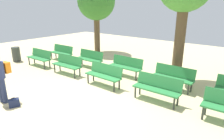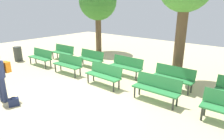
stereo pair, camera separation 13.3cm
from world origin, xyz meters
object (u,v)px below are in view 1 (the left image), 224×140
(bench_r0_c1, at_px, (68,64))
(visitor_with_backpack, at_px, (1,76))
(bench_r1_c1, at_px, (90,58))
(trash_bin, at_px, (16,54))
(bench_r0_c2, at_px, (104,74))
(bench_r0_c3, at_px, (157,87))
(bench_r1_c0, at_px, (62,52))
(bench_r1_c2, at_px, (126,65))
(handbag, at_px, (14,103))
(bench_r1_c3, at_px, (173,76))
(bench_r0_c0, at_px, (40,57))
(tree_0, at_px, (96,2))

(bench_r0_c1, height_order, visitor_with_backpack, visitor_with_backpack)
(bench_r1_c1, xyz_separation_m, trash_bin, (-4.13, -1.87, -0.09))
(bench_r0_c2, xyz_separation_m, bench_r1_c1, (-2.26, 1.44, 0.00))
(bench_r0_c3, bearing_deg, bench_r1_c0, 167.91)
(bench_r1_c2, bearing_deg, handbag, -103.22)
(bench_r0_c3, distance_m, trash_bin, 8.67)
(bench_r1_c2, bearing_deg, trash_bin, -163.16)
(bench_r0_c1, xyz_separation_m, bench_r1_c2, (2.29, 1.51, 0.00))
(bench_r0_c2, relative_size, bench_r1_c2, 1.00)
(bench_r0_c1, bearing_deg, bench_r1_c1, 86.48)
(bench_r0_c2, bearing_deg, bench_r0_c1, -179.57)
(bench_r1_c1, height_order, visitor_with_backpack, visitor_with_backpack)
(bench_r1_c0, bearing_deg, bench_r1_c2, -0.46)
(visitor_with_backpack, bearing_deg, bench_r1_c3, -141.34)
(handbag, bearing_deg, bench_r1_c0, 127.23)
(bench_r0_c1, distance_m, visitor_with_backpack, 3.29)
(bench_r0_c1, bearing_deg, bench_r1_c3, 15.67)
(bench_r0_c2, bearing_deg, bench_r0_c0, -178.37)
(bench_r0_c1, relative_size, trash_bin, 1.94)
(bench_r1_c2, height_order, bench_r1_c3, same)
(bench_r0_c1, height_order, bench_r1_c2, same)
(bench_r0_c3, bearing_deg, visitor_with_backpack, -141.37)
(bench_r1_c2, relative_size, handbag, 4.42)
(tree_0, relative_size, handbag, 12.76)
(visitor_with_backpack, height_order, handbag, visitor_with_backpack)
(bench_r0_c2, xyz_separation_m, bench_r1_c2, (-0.00, 1.52, 0.00))
(bench_r0_c2, distance_m, bench_r1_c3, 2.70)
(bench_r0_c2, xyz_separation_m, bench_r0_c3, (2.27, 0.10, 0.00))
(bench_r0_c0, distance_m, visitor_with_backpack, 4.24)
(bench_r0_c1, relative_size, bench_r1_c2, 1.01)
(bench_r0_c3, bearing_deg, handbag, -137.08)
(bench_r0_c0, height_order, handbag, bench_r0_c0)
(bench_r0_c1, relative_size, bench_r1_c1, 1.01)
(bench_r1_c2, bearing_deg, bench_r0_c1, -146.73)
(bench_r1_c0, xyz_separation_m, bench_r1_c1, (2.31, 0.03, 0.00))
(bench_r1_c3, bearing_deg, bench_r1_c1, -178.75)
(bench_r0_c2, xyz_separation_m, visitor_with_backpack, (-1.68, -3.19, 0.43))
(bench_r0_c3, xyz_separation_m, tree_0, (-6.70, 4.25, 2.83))
(bench_r1_c3, distance_m, trash_bin, 8.85)
(visitor_with_backpack, distance_m, handbag, 0.99)
(bench_r1_c0, distance_m, bench_r1_c3, 6.82)
(bench_r0_c0, distance_m, bench_r0_c3, 6.78)
(bench_r0_c3, relative_size, trash_bin, 1.93)
(bench_r0_c3, xyz_separation_m, visitor_with_backpack, (-3.95, -3.29, 0.43))
(bench_r1_c3, xyz_separation_m, visitor_with_backpack, (-3.93, -4.67, 0.43))
(bench_r0_c0, distance_m, bench_r1_c3, 6.94)
(bench_r0_c0, bearing_deg, bench_r0_c1, 0.09)
(bench_r1_c1, relative_size, handbag, 4.42)
(visitor_with_backpack, bearing_deg, bench_r0_c3, -151.43)
(bench_r0_c3, xyz_separation_m, handbag, (-3.36, -3.26, -0.37))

